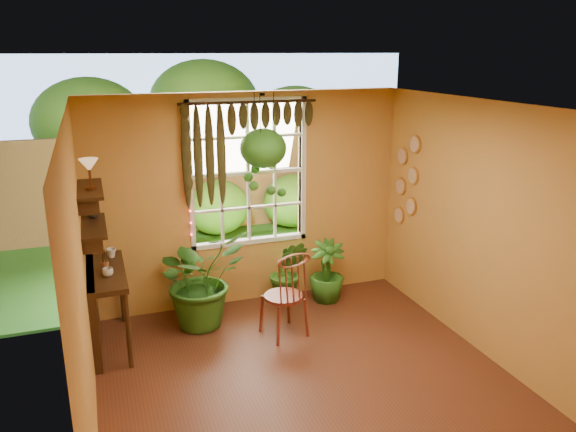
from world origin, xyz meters
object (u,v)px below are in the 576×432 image
object	(u,v)px
potted_plant_left	(201,278)
hanging_basket	(263,155)
counter_ledge	(98,301)
windsor_chair	(285,307)
potted_plant_mid	(288,272)

from	to	relation	value
potted_plant_left	hanging_basket	xyz separation A→B (m)	(0.87, 0.27, 1.38)
counter_ledge	windsor_chair	xyz separation A→B (m)	(2.01, -0.44, -0.20)
windsor_chair	counter_ledge	bearing A→B (deg)	154.05
potted_plant_mid	counter_ledge	bearing A→B (deg)	-171.69
potted_plant_mid	windsor_chair	bearing A→B (deg)	-111.97
hanging_basket	windsor_chair	bearing A→B (deg)	-91.71
counter_ledge	potted_plant_left	distance (m)	1.18
windsor_chair	hanging_basket	world-z (taller)	hanging_basket
hanging_basket	potted_plant_left	bearing A→B (deg)	-162.70
counter_ledge	potted_plant_mid	bearing A→B (deg)	8.31
windsor_chair	potted_plant_mid	bearing A→B (deg)	54.39
potted_plant_left	hanging_basket	world-z (taller)	hanging_basket
counter_ledge	windsor_chair	size ratio (longest dim) A/B	1.00
counter_ledge	potted_plant_left	size ratio (longest dim) A/B	1.02
potted_plant_mid	hanging_basket	size ratio (longest dim) A/B	0.68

